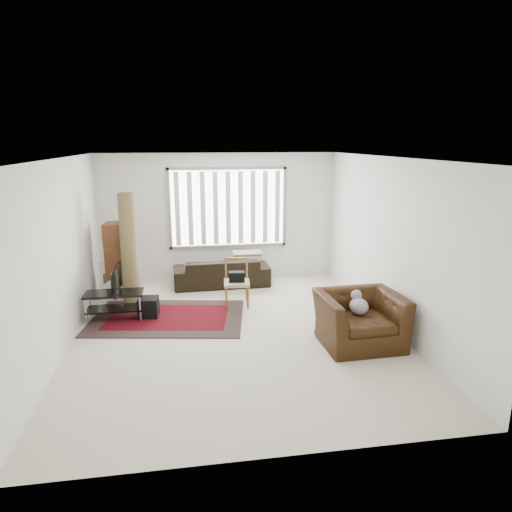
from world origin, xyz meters
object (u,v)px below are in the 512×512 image
at_px(sofa, 221,268).
at_px(armchair, 360,316).
at_px(side_chair, 237,280).
at_px(tv_stand, 114,300).
at_px(moving_boxes, 121,263).

distance_m(sofa, armchair, 3.63).
bearing_deg(side_chair, tv_stand, -164.63).
xyz_separation_m(moving_boxes, side_chair, (2.13, -0.83, -0.20)).
height_order(tv_stand, sofa, sofa).
height_order(moving_boxes, armchair, moving_boxes).
bearing_deg(armchair, tv_stand, 154.75).
xyz_separation_m(sofa, armchair, (1.77, -3.17, 0.07)).
distance_m(tv_stand, armchair, 4.03).
bearing_deg(sofa, tv_stand, 38.07).
xyz_separation_m(tv_stand, sofa, (1.94, 1.60, 0.03)).
xyz_separation_m(tv_stand, moving_boxes, (-0.01, 1.20, 0.33)).
distance_m(tv_stand, moving_boxes, 1.24).
bearing_deg(side_chair, armchair, -45.19).
relative_size(moving_boxes, sofa, 0.73).
bearing_deg(side_chair, moving_boxes, 164.21).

